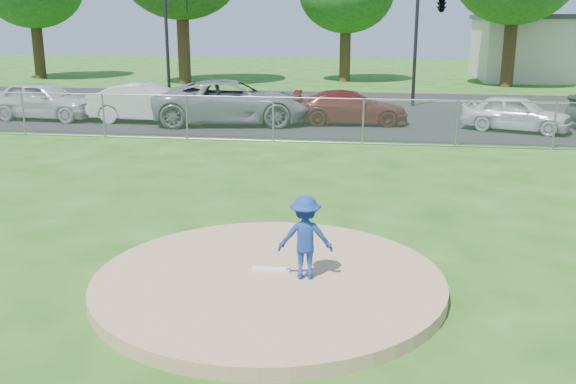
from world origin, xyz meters
The scene contains 15 objects.
ground centered at (0.00, 10.00, 0.00)m, with size 120.00×120.00×0.00m, color #1E5111.
pitchers_mound centered at (0.00, 0.00, 0.10)m, with size 5.40×5.40×0.20m, color tan.
pitching_rubber centered at (0.00, 0.20, 0.22)m, with size 0.60×0.15×0.04m, color white.
chain_link_fence centered at (0.00, 12.00, 0.75)m, with size 40.00×0.06×1.50m, color gray.
parking_lot centered at (0.00, 16.50, 0.01)m, with size 50.00×8.00×0.01m, color black.
street centered at (0.00, 24.00, 0.00)m, with size 60.00×7.00×0.01m, color black.
traffic_signal_left centered at (-8.76, 22.00, 3.36)m, with size 1.28×0.20×5.60m.
traffic_signal_center centered at (3.97, 22.00, 4.61)m, with size 1.42×2.48×5.60m.
pitcher centered at (0.56, 0.03, 0.84)m, with size 0.83×0.48×1.29m, color navy.
traffic_cone centered at (-5.58, 15.01, 0.31)m, with size 0.31×0.31×0.60m, color orange.
parked_car_silver centered at (-12.17, 15.52, 0.79)m, with size 1.85×4.59×1.56m, color silver.
parked_car_white centered at (-7.63, 15.45, 0.78)m, with size 1.62×4.65×1.53m, color silver.
parked_car_gray centered at (-4.24, 15.55, 0.86)m, with size 2.83×6.14×1.71m, color gray.
parked_car_darkred centered at (0.36, 16.17, 0.66)m, with size 1.82×4.47×1.30m, color #5B1617.
parked_car_pearl centered at (6.48, 15.42, 0.67)m, with size 1.55×3.86×1.31m, color silver.
Camera 1 is at (1.65, -9.04, 4.02)m, focal length 40.00 mm.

